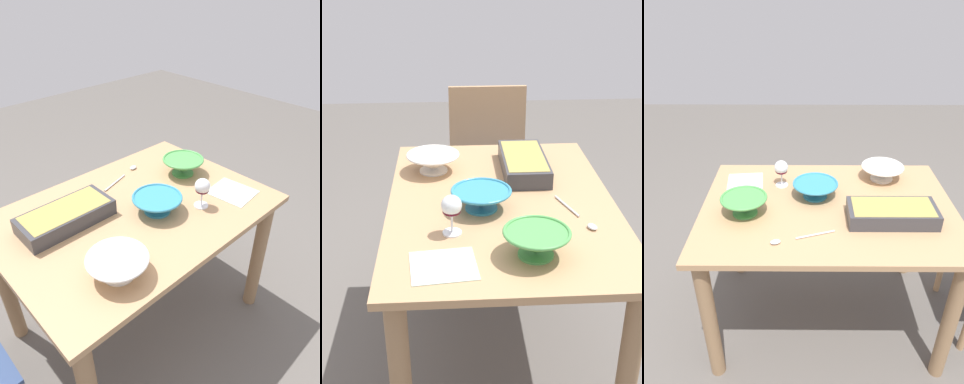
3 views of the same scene
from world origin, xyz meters
The scene contains 10 objects.
ground_plane centered at (0.00, 0.00, 0.00)m, with size 8.00×8.00×0.00m, color #5B5651.
dining_table centered at (0.00, 0.00, 0.62)m, with size 1.22×0.87×0.75m.
chair centered at (0.97, -0.02, 0.52)m, with size 0.38×0.46×0.93m.
wine_glass centered at (-0.24, 0.19, 0.85)m, with size 0.07×0.07×0.14m.
casserole_dish centered at (0.28, -0.12, 0.79)m, with size 0.40×0.18×0.07m.
mixing_bowl centered at (-0.39, -0.07, 0.80)m, with size 0.22×0.22×0.09m.
small_bowl centered at (-0.06, 0.08, 0.80)m, with size 0.23×0.23×0.08m.
serving_bowl centered at (0.30, 0.27, 0.80)m, with size 0.23×0.23×0.08m.
serving_spoon centered at (-0.17, -0.27, 0.76)m, with size 0.28×0.11×0.01m.
napkin centered at (-0.44, 0.22, 0.75)m, with size 0.19×0.20×0.00m, color #B2CCB7.
Camera 2 is at (-1.81, 0.19, 1.67)m, focal length 49.50 mm.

